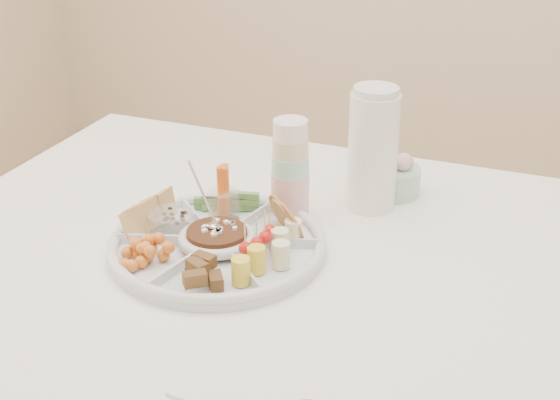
% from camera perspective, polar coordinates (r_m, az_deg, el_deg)
% --- Properties ---
extents(party_tray, '(0.48, 0.48, 0.04)m').
position_cam_1_polar(party_tray, '(1.39, -4.61, -3.06)').
color(party_tray, white).
rests_on(party_tray, dining_table).
extents(bean_dip, '(0.14, 0.14, 0.04)m').
position_cam_1_polar(bean_dip, '(1.38, -4.62, -2.79)').
color(bean_dip, '#401E10').
rests_on(bean_dip, party_tray).
extents(tortillas, '(0.13, 0.13, 0.06)m').
position_cam_1_polar(tortillas, '(1.42, 0.20, -1.17)').
color(tortillas, brown).
rests_on(tortillas, party_tray).
extents(carrot_cucumber, '(0.15, 0.15, 0.11)m').
position_cam_1_polar(carrot_cucumber, '(1.48, -4.02, 0.78)').
color(carrot_cucumber, orange).
rests_on(carrot_cucumber, party_tray).
extents(pita_raisins, '(0.15, 0.15, 0.06)m').
position_cam_1_polar(pita_raisins, '(1.45, -8.72, -0.92)').
color(pita_raisins, tan).
rests_on(pita_raisins, party_tray).
extents(cherries, '(0.12, 0.12, 0.04)m').
position_cam_1_polar(cherries, '(1.34, -9.77, -3.74)').
color(cherries, '#CC8537').
rests_on(cherries, party_tray).
extents(granola_chunks, '(0.12, 0.12, 0.04)m').
position_cam_1_polar(granola_chunks, '(1.27, -5.39, -5.38)').
color(granola_chunks, brown).
rests_on(granola_chunks, party_tray).
extents(banana_tomato, '(0.13, 0.13, 0.08)m').
position_cam_1_polar(banana_tomato, '(1.30, -0.11, -3.20)').
color(banana_tomato, '#F4E992').
rests_on(banana_tomato, party_tray).
extents(cup_stack, '(0.09, 0.09, 0.20)m').
position_cam_1_polar(cup_stack, '(1.47, 0.76, 2.20)').
color(cup_stack, '#A3BF9E').
rests_on(cup_stack, dining_table).
extents(thermos, '(0.11, 0.11, 0.25)m').
position_cam_1_polar(thermos, '(1.52, 6.82, 3.83)').
color(thermos, white).
rests_on(thermos, dining_table).
extents(flower_bowl, '(0.12, 0.12, 0.08)m').
position_cam_1_polar(flower_bowl, '(1.61, 8.29, 1.88)').
color(flower_bowl, '#9FC6B0').
rests_on(flower_bowl, dining_table).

